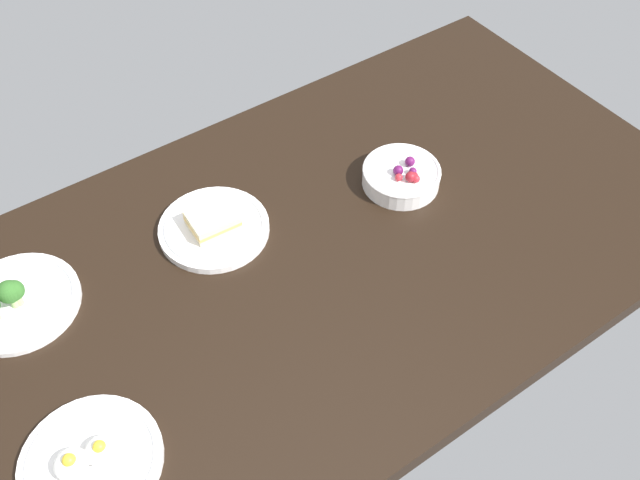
% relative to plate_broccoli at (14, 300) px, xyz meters
% --- Properties ---
extents(dining_table, '(1.52, 0.84, 0.04)m').
position_rel_plate_broccoli_xyz_m(dining_table, '(-0.51, 0.19, -0.04)').
color(dining_table, black).
rests_on(dining_table, ground).
extents(plate_broccoli, '(0.22, 0.22, 0.07)m').
position_rel_plate_broccoli_xyz_m(plate_broccoli, '(0.00, 0.00, 0.00)').
color(plate_broccoli, white).
rests_on(plate_broccoli, dining_table).
extents(plate_eggs, '(0.21, 0.21, 0.05)m').
position_rel_plate_broccoli_xyz_m(plate_eggs, '(0.01, 0.34, -0.01)').
color(plate_eggs, white).
rests_on(plate_eggs, dining_table).
extents(bowl_berries, '(0.16, 0.16, 0.06)m').
position_rel_plate_broccoli_xyz_m(bowl_berries, '(-0.74, 0.15, 0.01)').
color(bowl_berries, white).
rests_on(bowl_berries, dining_table).
extents(plate_sandwich, '(0.21, 0.21, 0.05)m').
position_rel_plate_broccoli_xyz_m(plate_sandwich, '(-0.37, 0.05, -0.00)').
color(plate_sandwich, white).
rests_on(plate_sandwich, dining_table).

